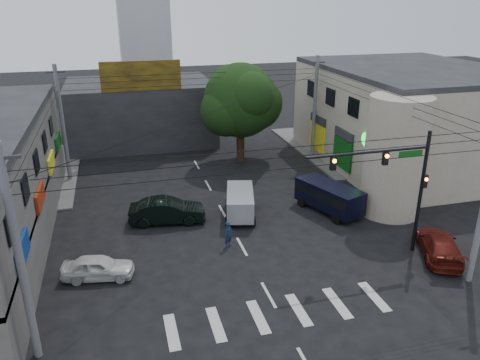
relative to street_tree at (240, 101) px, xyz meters
name	(u,v)px	position (x,y,z in m)	size (l,w,h in m)	color
ground	(251,264)	(-4.00, -17.00, -5.47)	(160.00, 160.00, 0.00)	black
sidewalk_far_right	(374,145)	(14.00, 1.00, -5.40)	(16.00, 16.00, 0.15)	#514F4C
building_right	(408,118)	(14.00, -4.00, -1.47)	(14.00, 18.00, 8.00)	gray
corner_column	(395,157)	(7.00, -13.00, -1.47)	(4.00, 4.00, 8.00)	gray
building_far	(141,112)	(-8.00, 9.00, -2.47)	(14.00, 10.00, 6.00)	#232326
billboard	(141,76)	(-8.00, 4.10, 1.83)	(7.00, 0.30, 2.60)	olive
street_tree	(240,101)	(0.00, 0.00, 0.00)	(6.40, 6.40, 8.70)	black
traffic_gantry	(397,176)	(3.82, -18.00, -0.64)	(7.10, 0.35, 7.20)	black
utility_pole_near_left	(19,259)	(-14.50, -21.50, -0.87)	(0.32, 0.32, 9.20)	#59595B
utility_pole_far_left	(63,125)	(-14.50, -1.00, -0.87)	(0.32, 0.32, 9.20)	#59595B
utility_pole_far_right	(315,109)	(6.50, -1.00, -0.87)	(0.32, 0.32, 9.20)	#59595B
dark_sedan	(167,211)	(-7.83, -10.61, -4.67)	(5.09, 2.39, 1.61)	black
white_compact	(98,267)	(-12.12, -16.20, -4.84)	(3.90, 2.12, 1.26)	silver
maroon_sedan	(439,245)	(6.50, -18.97, -4.78)	(3.79, 5.17, 1.39)	#51110B
silver_minivan	(240,204)	(-3.01, -10.96, -4.58)	(2.70, 4.43, 1.78)	#ACB0B5
navy_van	(329,198)	(3.03, -11.87, -4.49)	(3.47, 5.27, 1.97)	black
traffic_officer	(228,234)	(-4.76, -14.79, -4.66)	(0.70, 0.68, 1.62)	#132243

